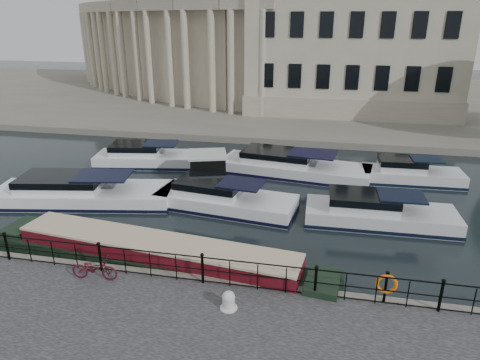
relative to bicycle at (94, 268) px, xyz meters
The scene contains 10 objects.
ground_plane 4.94m from the bicycle, 35.59° to the left, with size 160.00×160.00×0.00m, color black.
far_bank 42.01m from the bicycle, 84.63° to the left, with size 120.00×42.00×0.55m, color #6B665B.
railing 3.98m from the bicycle, ahead, with size 24.14×0.14×1.22m.
civic_building 38.12m from the bicycle, 85.53° to the left, with size 53.55×31.84×16.85m.
bicycle is the anchor object (origin of this frame).
mooring_bollard 5.23m from the bicycle, ahead, with size 0.58×0.58×0.65m.
life_ring_post 10.26m from the bicycle, ahead, with size 0.72×0.19×1.17m.
narrowboat 2.65m from the bicycle, 55.00° to the left, with size 15.04×3.75×1.55m.
harbour_hut 11.17m from the bicycle, 83.95° to the left, with size 3.66×3.33×2.19m.
cabin_cruisers 11.30m from the bicycle, 75.39° to the left, with size 26.36×11.33×1.99m.
Camera 1 is at (3.97, -14.90, 9.50)m, focal length 32.00 mm.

